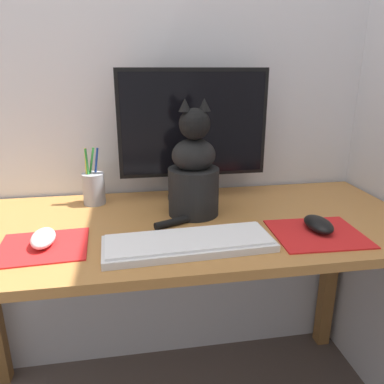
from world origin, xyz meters
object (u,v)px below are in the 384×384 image
keyboard (190,243)px  cat (194,173)px  computer_mouse_left (43,238)px  pen_cup (94,188)px  monitor (193,131)px  computer_mouse_right (318,224)px

keyboard → cat: size_ratio=1.24×
computer_mouse_left → pen_cup: 0.31m
cat → monitor: bearing=77.6°
computer_mouse_left → cat: (0.40, 0.15, 0.10)m
monitor → keyboard: monitor is taller
keyboard → pen_cup: bearing=122.5°
monitor → computer_mouse_right: bearing=-48.1°
keyboard → pen_cup: pen_cup is taller
keyboard → computer_mouse_right: 0.36m
keyboard → cat: cat is taller
computer_mouse_left → pen_cup: bearing=71.5°
cat → pen_cup: bearing=151.4°
computer_mouse_left → computer_mouse_right: 0.71m
monitor → computer_mouse_left: (-0.42, -0.29, -0.20)m
monitor → computer_mouse_left: monitor is taller
cat → pen_cup: (-0.30, 0.14, -0.07)m
cat → pen_cup: 0.34m
computer_mouse_right → cat: 0.37m
monitor → computer_mouse_right: 0.47m
keyboard → computer_mouse_right: bearing=3.1°
monitor → cat: size_ratio=1.40×
computer_mouse_right → cat: size_ratio=0.33×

